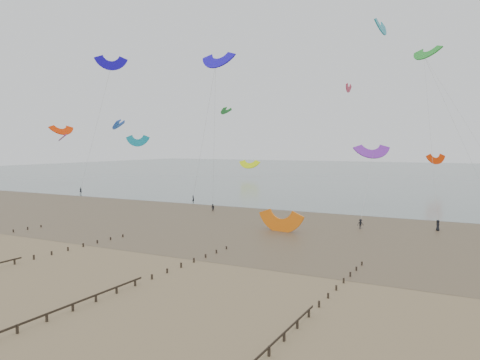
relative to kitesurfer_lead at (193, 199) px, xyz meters
The scene contains 7 objects.
ground 59.01m from the kitesurfer_lead, 62.03° to the right, with size 500.00×500.00×0.00m, color brown.
sea_and_shore 29.51m from the kitesurfer_lead, 36.88° to the right, with size 500.00×665.00×0.03m.
groynes 77.89m from the kitesurfer_lead, 66.00° to the right, with size 72.16×50.16×1.00m.
kitesurfer_lead is the anchor object (origin of this frame).
kitesurfers 47.75m from the kitesurfer_lead, ahead, with size 130.35×27.28×1.81m.
grounded_kite 41.47m from the kitesurfer_lead, 36.97° to the right, with size 6.92×3.63×5.27m, color orange, non-canonical shape.
kites_airborne 46.88m from the kitesurfer_lead, 65.09° to the left, with size 262.06×113.02×41.78m.
Camera 1 is at (34.18, -41.68, 13.94)m, focal length 35.00 mm.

